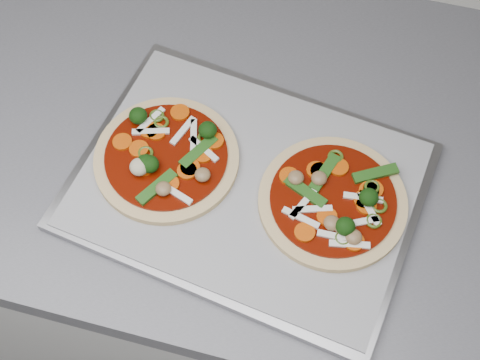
# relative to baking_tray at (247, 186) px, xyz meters

# --- Properties ---
(base_cabinet) EXTENTS (3.60, 0.60, 0.86)m
(base_cabinet) POSITION_rel_baking_tray_xyz_m (0.14, 0.08, -0.48)
(base_cabinet) COLOR silver
(base_cabinet) RESTS_ON ground
(countertop) EXTENTS (3.60, 0.60, 0.04)m
(countertop) POSITION_rel_baking_tray_xyz_m (0.14, 0.08, -0.03)
(countertop) COLOR slate
(countertop) RESTS_ON base_cabinet
(baking_tray) EXTENTS (0.47, 0.37, 0.01)m
(baking_tray) POSITION_rel_baking_tray_xyz_m (0.00, 0.00, 0.00)
(baking_tray) COLOR gray
(baking_tray) RESTS_ON countertop
(parchment) EXTENTS (0.44, 0.35, 0.00)m
(parchment) POSITION_rel_baking_tray_xyz_m (0.00, 0.00, 0.01)
(parchment) COLOR #9A9AA0
(parchment) RESTS_ON baking_tray
(pizza_left) EXTENTS (0.20, 0.20, 0.03)m
(pizza_left) POSITION_rel_baking_tray_xyz_m (-0.11, 0.01, 0.02)
(pizza_left) COLOR #E2C084
(pizza_left) RESTS_ON parchment
(pizza_right) EXTENTS (0.19, 0.19, 0.03)m
(pizza_right) POSITION_rel_baking_tray_xyz_m (0.11, -0.00, 0.02)
(pizza_right) COLOR #E2C084
(pizza_right) RESTS_ON parchment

